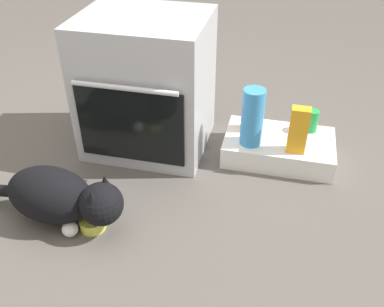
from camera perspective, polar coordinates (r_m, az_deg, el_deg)
ground at (r=2.05m, az=-9.35°, el=-5.95°), size 8.00×8.00×0.00m
oven at (r=2.24m, az=-6.08°, el=9.08°), size 0.63×0.57×0.71m
pantry_cabinet at (r=2.30m, az=11.47°, el=0.80°), size 0.56×0.35×0.12m
food_bowl at (r=1.92m, az=-13.14°, el=-8.96°), size 0.11×0.11×0.07m
cat at (r=1.91m, az=-17.27°, el=-5.52°), size 0.84×0.28×0.27m
juice_carton at (r=2.13m, az=14.01°, el=3.05°), size 0.09×0.06×0.24m
water_bottle at (r=2.13m, az=8.07°, el=4.80°), size 0.11×0.11×0.30m
sauce_jar at (r=2.28m, az=7.56°, el=4.82°), size 0.08×0.08×0.14m
soda_can at (r=2.34m, az=15.70°, el=4.23°), size 0.07×0.07×0.12m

